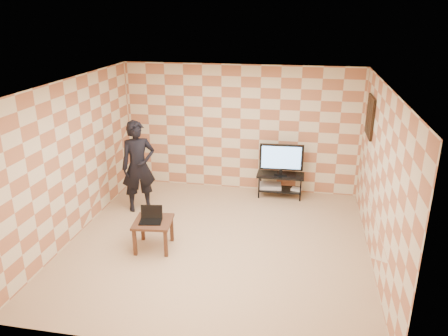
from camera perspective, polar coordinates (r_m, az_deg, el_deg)
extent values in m
plane|color=tan|center=(7.54, -0.85, -9.79)|extent=(5.00, 5.00, 0.00)
cube|color=beige|center=(9.31, 2.15, 5.14)|extent=(5.00, 0.02, 2.70)
cube|color=beige|center=(4.77, -6.95, -10.47)|extent=(5.00, 0.02, 2.70)
cube|color=beige|center=(7.83, -19.15, 1.04)|extent=(0.02, 5.00, 2.70)
cube|color=beige|center=(6.95, 19.76, -1.44)|extent=(0.02, 5.00, 2.70)
cube|color=white|center=(6.62, -0.97, 10.89)|extent=(5.00, 5.00, 0.02)
cube|color=black|center=(8.24, 18.53, 6.39)|extent=(0.04, 0.72, 0.72)
cube|color=black|center=(8.24, 18.53, 6.39)|extent=(0.04, 0.03, 0.68)
cube|color=black|center=(8.24, 18.53, 6.39)|extent=(0.04, 0.68, 0.03)
cube|color=black|center=(9.19, 7.39, -0.94)|extent=(0.97, 0.44, 0.04)
cube|color=black|center=(9.31, 7.31, -2.77)|extent=(0.88, 0.39, 0.03)
cylinder|color=black|center=(9.15, 4.58, -2.50)|extent=(0.03, 0.03, 0.50)
cylinder|color=black|center=(9.47, 4.81, -1.69)|extent=(0.03, 0.03, 0.50)
cylinder|color=black|center=(9.11, 9.95, -2.85)|extent=(0.03, 0.03, 0.50)
cylinder|color=black|center=(9.43, 10.00, -2.03)|extent=(0.03, 0.03, 0.50)
cube|color=black|center=(9.18, 7.40, -0.74)|extent=(0.27, 0.18, 0.03)
cube|color=black|center=(9.16, 7.42, -0.43)|extent=(0.07, 0.05, 0.08)
cube|color=black|center=(9.06, 7.51, 1.41)|extent=(0.90, 0.10, 0.55)
cube|color=#6BA1E1|center=(9.03, 7.48, 1.35)|extent=(0.80, 0.05, 0.47)
cube|color=#B9B9BB|center=(9.34, 6.05, -2.32)|extent=(0.49, 0.37, 0.08)
cube|color=silver|center=(9.27, 9.44, -2.75)|extent=(0.24, 0.20, 0.05)
cube|color=#3C1F10|center=(7.28, -9.26, -6.95)|extent=(0.67, 0.67, 0.04)
cube|color=#3C1F10|center=(7.25, -11.58, -9.50)|extent=(0.06, 0.06, 0.46)
cube|color=#3C1F10|center=(7.67, -10.58, -7.66)|extent=(0.06, 0.06, 0.46)
cube|color=#3C1F10|center=(7.13, -7.61, -9.77)|extent=(0.06, 0.06, 0.46)
cube|color=#3C1F10|center=(7.56, -6.84, -7.87)|extent=(0.06, 0.06, 0.46)
cube|color=black|center=(7.23, -9.55, -6.91)|extent=(0.39, 0.31, 0.02)
cube|color=black|center=(7.29, -9.43, -5.66)|extent=(0.36, 0.12, 0.23)
imported|color=black|center=(8.56, -11.12, 0.21)|extent=(0.78, 0.70, 1.79)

